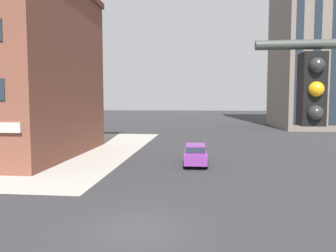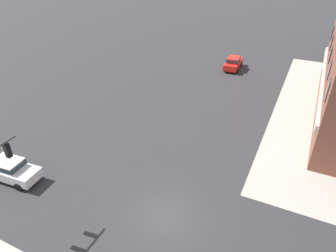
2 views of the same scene
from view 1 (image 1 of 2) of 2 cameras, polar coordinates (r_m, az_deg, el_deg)
name	(u,v)px [view 1 (image 1 of 2)]	position (r m, az deg, el deg)	size (l,w,h in m)	color
ground_plane	(138,229)	(13.34, -5.54, -18.19)	(320.00, 320.00, 0.00)	#2D2D30
car_main_southbound_far	(195,154)	(25.48, 5.01, -5.03)	(1.97, 4.44, 1.68)	#7A3389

